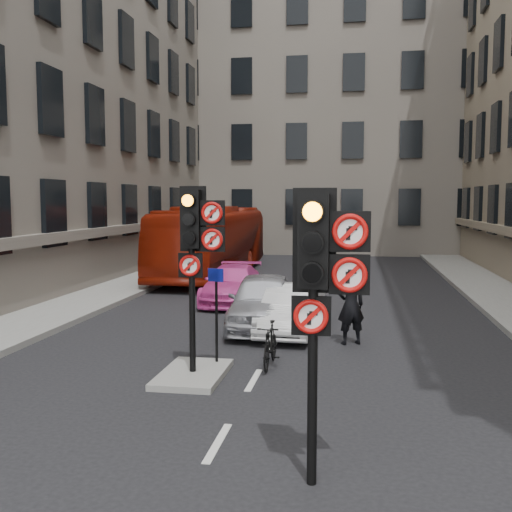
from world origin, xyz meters
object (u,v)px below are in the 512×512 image
(car_white, at_px, (292,309))
(car_pink, at_px, (232,284))
(bus_red, at_px, (213,241))
(car_silver, at_px, (263,301))
(info_sign, at_px, (216,302))
(signal_far, at_px, (196,238))
(signal_near, at_px, (321,273))
(motorcycle, at_px, (270,345))
(motorcyclist, at_px, (351,305))

(car_white, relative_size, car_pink, 0.89)
(car_white, height_order, bus_red, bus_red)
(car_silver, relative_size, info_sign, 2.23)
(signal_far, bearing_deg, signal_near, -56.98)
(car_silver, relative_size, motorcycle, 2.83)
(signal_far, height_order, bus_red, signal_far)
(signal_far, bearing_deg, info_sign, 73.89)
(motorcycle, relative_size, motorcyclist, 0.81)
(bus_red, bearing_deg, signal_near, -71.54)
(motorcycle, xyz_separation_m, motorcyclist, (1.61, 2.21, 0.49))
(bus_red, relative_size, info_sign, 5.85)
(car_pink, relative_size, motorcycle, 2.77)
(motorcycle, height_order, info_sign, info_sign)
(bus_red, bearing_deg, signal_far, -76.29)
(car_silver, distance_m, motorcycle, 3.72)
(bus_red, bearing_deg, motorcyclist, -61.17)
(signal_near, relative_size, info_sign, 1.85)
(signal_far, bearing_deg, car_white, 71.75)
(motorcyclist, bearing_deg, motorcycle, 29.51)
(car_silver, bearing_deg, info_sign, -100.01)
(bus_red, xyz_separation_m, info_sign, (3.60, -14.47, -0.21))
(signal_near, height_order, motorcycle, signal_near)
(car_white, height_order, motorcycle, car_white)
(signal_far, distance_m, car_pink, 8.80)
(signal_far, height_order, motorcycle, signal_far)
(car_silver, bearing_deg, car_white, -30.91)
(bus_red, bearing_deg, info_sign, -74.87)
(signal_near, relative_size, car_pink, 0.85)
(car_silver, height_order, info_sign, info_sign)
(car_white, height_order, car_pink, car_white)
(car_pink, bearing_deg, car_white, -61.93)
(signal_near, height_order, info_sign, signal_near)
(motorcycle, bearing_deg, signal_far, -141.07)
(signal_far, relative_size, motorcycle, 2.35)
(signal_near, bearing_deg, car_pink, 106.37)
(bus_red, distance_m, motorcycle, 15.00)
(signal_near, distance_m, motorcyclist, 7.41)
(bus_red, height_order, info_sign, bus_red)
(motorcyclist, bearing_deg, bus_red, -86.71)
(bus_red, height_order, motorcycle, bus_red)
(car_pink, bearing_deg, car_silver, -68.97)
(car_white, relative_size, motorcyclist, 1.98)
(car_silver, bearing_deg, car_pink, 108.31)
(car_white, height_order, info_sign, info_sign)
(car_white, bearing_deg, info_sign, -105.08)
(signal_near, xyz_separation_m, motorcycle, (-1.31, 5.01, -2.12))
(car_silver, height_order, motorcyclist, motorcyclist)
(car_silver, xyz_separation_m, info_sign, (-0.36, -3.90, 0.63))
(car_pink, distance_m, bus_red, 7.18)
(signal_far, distance_m, motorcycle, 2.78)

